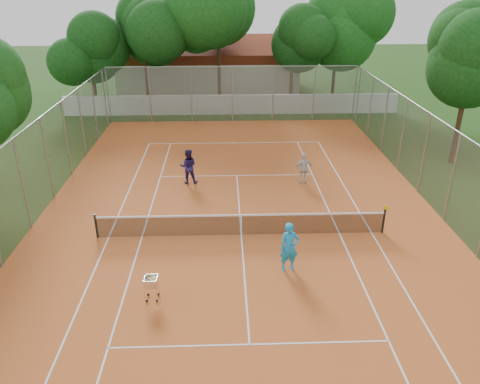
{
  "coord_description": "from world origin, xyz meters",
  "views": [
    {
      "loc": [
        -0.66,
        -16.93,
        9.81
      ],
      "look_at": [
        0.0,
        1.5,
        1.3
      ],
      "focal_mm": 35.0,
      "sensor_mm": 36.0,
      "label": 1
    }
  ],
  "objects_px": {
    "clubhouse": "(209,64)",
    "player_far_right": "(304,169)",
    "ball_hopper": "(152,287)",
    "tennis_net": "(241,225)",
    "player_far_left": "(188,166)",
    "player_near": "(289,247)"
  },
  "relations": [
    {
      "from": "clubhouse",
      "to": "player_far_right",
      "type": "bearing_deg",
      "value": -77.14
    },
    {
      "from": "clubhouse",
      "to": "ball_hopper",
      "type": "xyz_separation_m",
      "value": [
        -1.12,
        -33.15,
        -1.71
      ]
    },
    {
      "from": "player_near",
      "to": "player_far_left",
      "type": "height_order",
      "value": "player_near"
    },
    {
      "from": "clubhouse",
      "to": "ball_hopper",
      "type": "relative_size",
      "value": 17.5
    },
    {
      "from": "tennis_net",
      "to": "player_far_left",
      "type": "bearing_deg",
      "value": 114.52
    },
    {
      "from": "tennis_net",
      "to": "clubhouse",
      "type": "bearing_deg",
      "value": 93.95
    },
    {
      "from": "tennis_net",
      "to": "ball_hopper",
      "type": "xyz_separation_m",
      "value": [
        -3.12,
        -4.15,
        -0.02
      ]
    },
    {
      "from": "ball_hopper",
      "to": "clubhouse",
      "type": "bearing_deg",
      "value": 101.67
    },
    {
      "from": "player_far_left",
      "to": "tennis_net",
      "type": "bearing_deg",
      "value": 114.02
    },
    {
      "from": "player_near",
      "to": "ball_hopper",
      "type": "distance_m",
      "value": 5.03
    },
    {
      "from": "clubhouse",
      "to": "player_far_right",
      "type": "relative_size",
      "value": 10.05
    },
    {
      "from": "player_far_left",
      "to": "player_far_right",
      "type": "relative_size",
      "value": 1.13
    },
    {
      "from": "clubhouse",
      "to": "ball_hopper",
      "type": "distance_m",
      "value": 33.21
    },
    {
      "from": "player_near",
      "to": "player_far_right",
      "type": "height_order",
      "value": "player_near"
    },
    {
      "from": "clubhouse",
      "to": "player_near",
      "type": "distance_m",
      "value": 31.81
    },
    {
      "from": "clubhouse",
      "to": "player_far_right",
      "type": "height_order",
      "value": "clubhouse"
    },
    {
      "from": "clubhouse",
      "to": "ball_hopper",
      "type": "bearing_deg",
      "value": -91.94
    },
    {
      "from": "clubhouse",
      "to": "player_far_left",
      "type": "xyz_separation_m",
      "value": [
        -0.52,
        -23.47,
        -1.26
      ]
    },
    {
      "from": "clubhouse",
      "to": "player_near",
      "type": "xyz_separation_m",
      "value": [
        3.63,
        -31.58,
        -1.24
      ]
    },
    {
      "from": "tennis_net",
      "to": "player_far_right",
      "type": "distance_m",
      "value": 6.28
    },
    {
      "from": "clubhouse",
      "to": "player_near",
      "type": "relative_size",
      "value": 8.72
    },
    {
      "from": "player_far_left",
      "to": "ball_hopper",
      "type": "height_order",
      "value": "player_far_left"
    }
  ]
}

